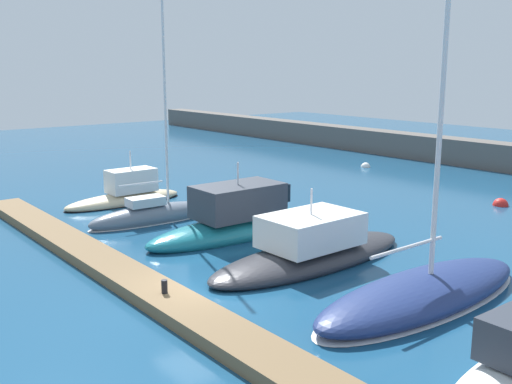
% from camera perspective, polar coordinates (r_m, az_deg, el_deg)
% --- Properties ---
extents(ground_plane, '(120.00, 120.00, 0.00)m').
position_cam_1_polar(ground_plane, '(20.52, -5.59, -9.83)').
color(ground_plane, navy).
extents(dock_pier, '(35.04, 1.63, 0.42)m').
position_cam_1_polar(dock_pier, '(19.83, -8.77, -10.05)').
color(dock_pier, brown).
rests_on(dock_pier, ground_plane).
extents(motorboat_sand_nearest, '(2.17, 7.12, 3.23)m').
position_cam_1_polar(motorboat_sand_nearest, '(34.57, -12.30, -0.27)').
color(motorboat_sand_nearest, beige).
rests_on(motorboat_sand_nearest, ground_plane).
extents(sailboat_slate_second, '(1.95, 6.88, 14.50)m').
position_cam_1_polar(sailboat_slate_second, '(30.14, -9.79, -2.09)').
color(sailboat_slate_second, slate).
rests_on(sailboat_slate_second, ground_plane).
extents(motorboat_teal_third, '(2.72, 10.04, 3.79)m').
position_cam_1_polar(motorboat_teal_third, '(27.46, -1.31, -2.67)').
color(motorboat_teal_third, '#19707F').
rests_on(motorboat_teal_third, ground_plane).
extents(motorboat_charcoal_fourth, '(3.28, 9.88, 3.33)m').
position_cam_1_polar(motorboat_charcoal_fourth, '(23.67, 5.39, -5.46)').
color(motorboat_charcoal_fourth, '#2D2D33').
rests_on(motorboat_charcoal_fourth, ground_plane).
extents(sailboat_navy_fifth, '(2.94, 9.75, 19.19)m').
position_cam_1_polar(sailboat_navy_fifth, '(20.46, 15.71, -9.02)').
color(sailboat_navy_fifth, navy).
rests_on(sailboat_navy_fifth, ground_plane).
extents(mooring_buoy_red, '(0.85, 0.85, 0.85)m').
position_cam_1_polar(mooring_buoy_red, '(35.88, 22.33, -1.21)').
color(mooring_buoy_red, red).
rests_on(mooring_buoy_red, ground_plane).
extents(mooring_buoy_white, '(0.73, 0.73, 0.73)m').
position_cam_1_polar(mooring_buoy_white, '(46.70, 10.43, 2.35)').
color(mooring_buoy_white, white).
rests_on(mooring_buoy_white, ground_plane).
extents(dock_bollard, '(0.20, 0.20, 0.44)m').
position_cam_1_polar(dock_bollard, '(19.64, -8.75, -8.92)').
color(dock_bollard, black).
rests_on(dock_bollard, dock_pier).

